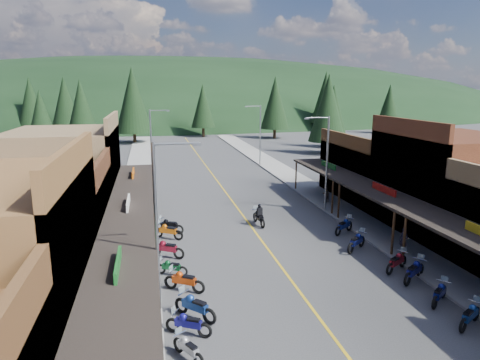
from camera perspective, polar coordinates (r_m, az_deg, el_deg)
ground at (r=27.73m, az=4.06°, el=-9.59°), size 220.00×220.00×0.00m
centerline at (r=46.45m, az=-2.72°, el=-0.56°), size 0.15×90.00×0.01m
sidewalk_west at (r=45.90m, az=-13.50°, el=-0.96°), size 3.40×94.00×0.15m
sidewalk_east at (r=48.55m, az=7.47°, el=-0.01°), size 3.40×94.00×0.15m
shop_west_2 at (r=28.30m, az=-24.89°, el=-4.86°), size 10.90×9.00×6.20m
shop_west_3 at (r=37.24m, az=-21.90°, el=0.86°), size 10.90×10.20×8.20m
shop_east_2 at (r=34.42m, az=25.97°, el=-0.37°), size 10.90×9.00×8.20m
shop_east_3 at (r=42.39m, az=17.94°, el=1.09°), size 10.90×10.20×6.20m
streetlight_0 at (r=19.61m, az=-10.69°, el=-5.31°), size 2.16×0.18×8.00m
streetlight_1 at (r=47.08m, az=-11.58°, el=4.88°), size 2.16×0.18×8.00m
streetlight_2 at (r=36.13m, az=11.32°, el=2.71°), size 2.16×0.18×8.00m
streetlight_3 at (r=56.82m, az=2.57°, el=6.35°), size 2.16×0.18×8.00m
ridge_hill at (r=160.21m, az=-9.44°, el=8.41°), size 310.00×140.00×60.00m
pine_1 at (r=96.24m, az=-22.31°, el=9.54°), size 5.88×5.88×12.50m
pine_2 at (r=82.80m, az=-14.10°, el=10.30°), size 6.72×6.72×14.00m
pine_3 at (r=91.49m, az=-4.97°, el=9.82°), size 5.04×5.04×11.00m
pine_4 at (r=88.44m, az=4.70°, el=10.23°), size 5.88×5.88×12.50m
pine_5 at (r=105.15m, az=11.33°, el=10.77°), size 6.72×6.72×14.00m
pine_6 at (r=103.52m, az=19.27°, el=9.47°), size 5.04×5.04×11.00m
pine_7 at (r=103.77m, az=-26.13°, el=9.34°), size 5.88×5.88×12.50m
pine_8 at (r=66.53m, az=-24.99°, el=7.40°), size 4.48×4.48×10.00m
pine_9 at (r=76.48m, az=12.31°, el=9.04°), size 4.93×4.93×10.80m
pine_10 at (r=75.57m, az=-20.39°, el=8.84°), size 5.38×5.38×11.60m
pine_11 at (r=68.43m, az=11.65°, el=9.40°), size 5.82×5.82×12.40m
bike_west_3 at (r=17.73m, az=-6.93°, el=-21.28°), size 1.50×1.93×1.07m
bike_west_4 at (r=19.14m, az=-6.90°, el=-18.36°), size 2.12×1.58×1.17m
bike_west_5 at (r=20.23m, az=-6.04°, el=-16.27°), size 2.17×2.24×1.34m
bike_west_6 at (r=22.70m, az=-7.46°, el=-13.06°), size 2.30×1.82×1.28m
bike_west_7 at (r=24.60m, az=-9.14°, el=-11.32°), size 1.94×1.36×1.06m
bike_west_8 at (r=27.00m, az=-9.73°, el=-8.88°), size 2.34×1.82×1.30m
bike_west_9 at (r=30.15m, az=-9.57°, el=-6.62°), size 2.29×1.83×1.28m
bike_west_10 at (r=31.32m, az=-9.41°, el=-5.93°), size 2.24×1.71×1.24m
bike_east_3 at (r=22.03m, az=28.35°, el=-15.50°), size 2.12×1.63×1.18m
bike_east_4 at (r=23.49m, az=25.08°, el=-13.43°), size 2.02×1.77×1.16m
bike_east_5 at (r=25.41m, az=22.22°, el=-11.04°), size 2.33×1.89×1.31m
bike_east_6 at (r=26.37m, az=20.18°, el=-10.09°), size 2.22×1.74×1.24m
bike_east_7 at (r=28.74m, az=15.27°, el=-7.82°), size 2.26×2.01×1.30m
bike_east_8 at (r=31.73m, az=13.70°, el=-5.86°), size 2.23×1.86×1.26m
rider_on_bike at (r=32.71m, az=2.54°, el=-4.85°), size 0.99×2.32×1.72m
pedestrian_east_a at (r=28.81m, az=20.98°, el=-7.53°), size 0.58×0.69×1.61m
pedestrian_east_b at (r=39.17m, az=11.32°, el=-1.75°), size 0.94×0.83×1.67m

